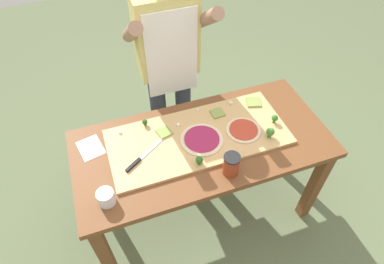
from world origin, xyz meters
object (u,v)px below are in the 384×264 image
Objects in this scene: chefs_knife at (140,159)px; broccoli_floret_front_left at (275,118)px; pizza_slice_far_left at (217,113)px; cheese_crumble_d at (228,153)px; pizza_slice_near_left at (253,102)px; cheese_crumble_b at (178,125)px; pizza_whole_tomato_red at (243,130)px; flour_cup at (106,198)px; broccoli_floret_back_right at (145,122)px; pizza_slice_center at (164,132)px; recipe_note at (91,148)px; sauce_jar at (231,164)px; broccoli_floret_center_right at (270,132)px; cheese_crumble_c at (231,103)px; prep_table at (202,154)px; cook_center at (168,59)px; pizza_whole_beet_magenta at (202,139)px; cheese_crumble_a at (197,110)px; cheese_crumble_e at (120,132)px; broccoli_floret_center_left at (199,160)px.

chefs_knife is 0.87m from broccoli_floret_front_left.
pizza_slice_far_left is 4.15× the size of cheese_crumble_d.
pizza_slice_near_left is 0.54m from cheese_crumble_b.
pizza_whole_tomato_red is 0.90m from flour_cup.
broccoli_floret_back_right reaches higher than cheese_crumble_d.
chefs_knife is at bearing -165.55° from pizza_slice_near_left.
pizza_slice_center reaches higher than recipe_note.
chefs_knife is 2.02× the size of sauce_jar.
pizza_whole_tomato_red is 0.27m from pizza_slice_near_left.
broccoli_floret_center_right reaches higher than cheese_crumble_c.
sauce_jar reaches higher than broccoli_floret_back_right.
pizza_whole_tomato_red is 2.59× the size of pizza_slice_center.
pizza_slice_center is at bearing 146.90° from prep_table.
cheese_crumble_b is (-0.54, -0.04, 0.00)m from pizza_slice_near_left.
pizza_slice_near_left is 0.59m from sauce_jar.
cheese_crumble_b is at bearing 112.57° from sauce_jar.
sauce_jar is (-0.41, -0.25, 0.01)m from broccoli_floret_front_left.
cheese_crumble_c is 0.52m from cook_center.
cheese_crumble_b is at bearing -175.95° from pizza_slice_near_left.
pizza_whole_beet_magenta is 14.13× the size of cheese_crumble_b.
pizza_whole_tomato_red is 0.41m from cheese_crumble_b.
pizza_whole_beet_magenta is 0.41m from broccoli_floret_center_right.
pizza_whole_beet_magenta is 0.38m from broccoli_floret_back_right.
pizza_slice_near_left is at bearing -7.59° from cheese_crumble_a.
flour_cup is at bearing -138.52° from chefs_knife.
broccoli_floret_front_left is at bearing 30.90° from sauce_jar.
pizza_whole_tomato_red is 0.22m from broccoli_floret_front_left.
broccoli_floret_front_left is at bearing 20.12° from cheese_crumble_d.
pizza_slice_far_left reaches higher than prep_table.
cook_center is (-0.09, 0.86, 0.14)m from sauce_jar.
chefs_knife is 0.51m from cheese_crumble_d.
prep_table is 0.30m from pizza_whole_tomato_red.
cook_center is at bearing 34.04° from recipe_note.
cheese_crumble_b is 0.14× the size of sauce_jar.
cheese_crumble_e is (-0.52, -0.03, -0.00)m from cheese_crumble_a.
cook_center is (-0.02, 0.60, 0.18)m from pizza_whole_beet_magenta.
flour_cup is (-1.06, -0.41, 0.01)m from pizza_slice_near_left.
cheese_crumble_a reaches higher than recipe_note.
pizza_slice_near_left is (0.44, 0.20, -0.00)m from pizza_whole_beet_magenta.
cheese_crumble_d is (0.18, 0.01, -0.02)m from broccoli_floret_center_left.
pizza_whole_beet_magenta is 0.67m from recipe_note.
broccoli_floret_back_right is 0.81m from broccoli_floret_front_left.
pizza_slice_far_left is 0.59× the size of sauce_jar.
pizza_whole_beet_magenta is at bearing 64.37° from broccoli_floret_center_left.
cheese_crumble_c reaches higher than cheese_crumble_b.
cheese_crumble_d is at bearing -115.92° from cheese_crumble_c.
pizza_whole_beet_magenta is 0.50m from cheese_crumble_e.
broccoli_floret_front_left is 0.61m from cheese_crumble_b.
broccoli_floret_center_right is (0.39, -0.11, 0.18)m from prep_table.
broccoli_floret_center_left reaches higher than broccoli_floret_back_right.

